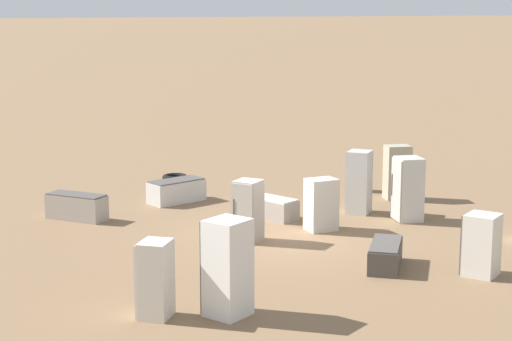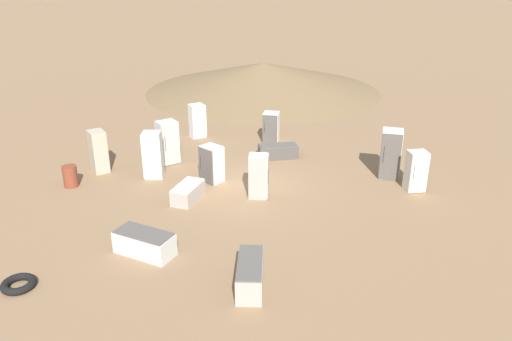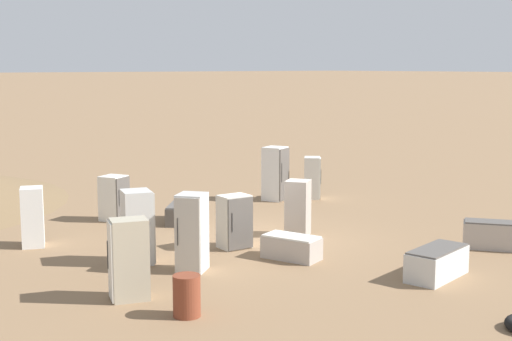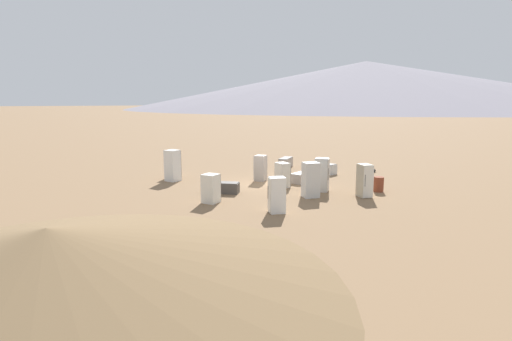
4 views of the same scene
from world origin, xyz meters
name	(u,v)px [view 2 (image 2 of 4)]	position (x,y,z in m)	size (l,w,h in m)	color
ground_plane	(245,188)	(0.00, 0.00, 0.00)	(1000.00, 1000.00, 0.00)	#846647
dirt_mound	(263,77)	(8.71, -12.74, 0.93)	(15.33, 15.33, 1.85)	brown
discarded_fridge_0	(416,171)	(-5.16, -3.67, 0.77)	(0.89, 0.90, 1.54)	silver
discarded_fridge_1	(212,164)	(1.42, 0.28, 0.72)	(0.85, 0.71, 1.43)	beige
discarded_fridge_2	(188,192)	(0.96, 2.07, 0.30)	(1.13, 1.58, 0.60)	#A89E93
discarded_fridge_3	(168,142)	(4.18, -0.03, 0.91)	(0.93, 0.97, 1.82)	silver
discarded_fridge_4	(271,127)	(2.31, -4.86, 0.71)	(0.96, 0.97, 1.42)	silver
discarded_fridge_5	(391,154)	(-3.88, -4.28, 0.97)	(1.00, 1.00, 1.95)	white
discarded_fridge_6	(278,151)	(0.81, -3.32, 0.30)	(1.65, 1.69, 0.59)	#4C4742
discarded_fridge_7	(98,151)	(5.72, 2.32, 0.86)	(0.93, 0.80, 1.72)	#B2A88E
discarded_fridge_8	(144,243)	(-0.56, 5.40, 0.35)	(1.88, 1.10, 0.71)	silver
discarded_fridge_9	(250,274)	(-3.99, 4.77, 0.37)	(1.56, 1.82, 0.74)	#A89E93
discarded_fridge_10	(153,155)	(3.52, 1.38, 0.93)	(0.97, 0.95, 1.87)	silver
discarded_fridge_11	(259,176)	(-0.86, 0.29, 0.80)	(0.92, 0.90, 1.61)	#A89E93
discarded_fridge_12	(197,121)	(5.57, -3.28, 0.81)	(0.80, 0.88, 1.62)	white
scrap_tire	(18,284)	(0.80, 8.53, 0.10)	(0.90, 0.90, 0.21)	black
rusty_barrel	(70,176)	(5.34, 3.93, 0.41)	(0.54, 0.54, 0.83)	brown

